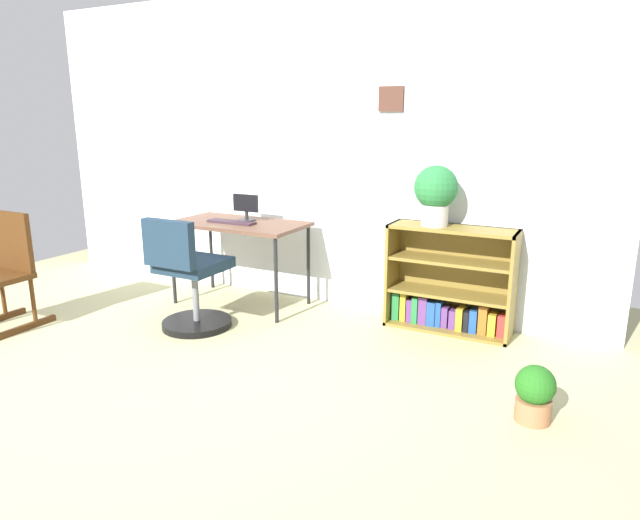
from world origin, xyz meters
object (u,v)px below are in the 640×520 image
at_px(desk, 239,228).
at_px(keyboard, 231,222).
at_px(bookshelf_low, 450,286).
at_px(potted_plant_on_shelf, 436,192).
at_px(potted_plant_floor, 535,393).
at_px(rocking_chair, 3,270).
at_px(monitor, 246,207).
at_px(office_chair, 189,281).

bearing_deg(desk, keyboard, -109.89).
xyz_separation_m(bookshelf_low, potted_plant_on_shelf, (-0.13, -0.05, 0.70)).
distance_m(desk, potted_plant_floor, 2.66).
bearing_deg(rocking_chair, keyboard, 44.29).
bearing_deg(potted_plant_floor, monitor, 158.80).
xyz_separation_m(desk, keyboard, (-0.03, -0.07, 0.06)).
distance_m(keyboard, office_chair, 0.69).
xyz_separation_m(monitor, potted_plant_on_shelf, (1.56, 0.11, 0.21)).
relative_size(rocking_chair, bookshelf_low, 0.94).
height_order(monitor, rocking_chair, monitor).
relative_size(monitor, bookshelf_low, 0.26).
xyz_separation_m(monitor, keyboard, (-0.04, -0.15, -0.10)).
relative_size(monitor, potted_plant_floor, 0.77).
bearing_deg(bookshelf_low, monitor, -174.38).
bearing_deg(bookshelf_low, office_chair, -151.64).
height_order(office_chair, bookshelf_low, office_chair).
bearing_deg(rocking_chair, office_chair, 25.05).
bearing_deg(rocking_chair, potted_plant_on_shelf, 27.18).
height_order(bookshelf_low, potted_plant_floor, bookshelf_low).
height_order(monitor, keyboard, monitor).
xyz_separation_m(desk, bookshelf_low, (1.71, 0.24, -0.32)).
bearing_deg(potted_plant_on_shelf, rocking_chair, -152.82).
xyz_separation_m(bookshelf_low, potted_plant_floor, (0.75, -1.12, -0.17)).
height_order(desk, keyboard, keyboard).
xyz_separation_m(keyboard, office_chair, (0.04, -0.60, -0.34)).
relative_size(desk, rocking_chair, 1.27).
relative_size(monitor, keyboard, 0.56).
bearing_deg(desk, monitor, 76.00).
distance_m(monitor, potted_plant_floor, 2.70).
bearing_deg(potted_plant_floor, potted_plant_on_shelf, 129.69).
bearing_deg(desk, bookshelf_low, 8.12).
distance_m(office_chair, rocking_chair, 1.40).
distance_m(potted_plant_on_shelf, potted_plant_floor, 1.63).
relative_size(bookshelf_low, potted_plant_on_shelf, 2.10).
bearing_deg(keyboard, rocking_chair, -135.71).
distance_m(keyboard, rocking_chair, 1.73).
bearing_deg(potted_plant_floor, rocking_chair, -174.00).
bearing_deg(keyboard, potted_plant_on_shelf, 9.23).
distance_m(desk, rocking_chair, 1.79).
height_order(desk, rocking_chair, rocking_chair).
distance_m(office_chair, potted_plant_on_shelf, 1.90).
distance_m(keyboard, potted_plant_floor, 2.67).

